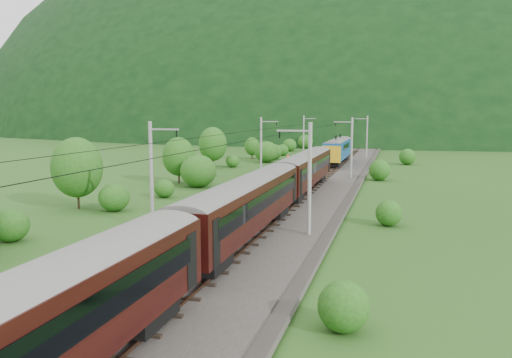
# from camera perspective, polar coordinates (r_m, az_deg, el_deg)

# --- Properties ---
(ground) EXTENTS (600.00, 600.00, 0.00)m
(ground) POSITION_cam_1_polar(r_m,az_deg,el_deg) (37.79, -3.31, -6.13)
(ground) COLOR #254E18
(ground) RESTS_ON ground
(railbed) EXTENTS (14.00, 220.00, 0.30)m
(railbed) POSITION_cam_1_polar(r_m,az_deg,el_deg) (47.09, 0.72, -3.17)
(railbed) COLOR #38332D
(railbed) RESTS_ON ground
(track_left) EXTENTS (2.40, 220.00, 0.27)m
(track_left) POSITION_cam_1_polar(r_m,az_deg,el_deg) (47.73, -2.06, -2.76)
(track_left) COLOR brown
(track_left) RESTS_ON railbed
(track_right) EXTENTS (2.40, 220.00, 0.27)m
(track_right) POSITION_cam_1_polar(r_m,az_deg,el_deg) (46.49, 3.58, -3.05)
(track_right) COLOR brown
(track_right) RESTS_ON railbed
(catenary_left) EXTENTS (2.54, 192.28, 8.00)m
(catenary_left) POSITION_cam_1_polar(r_m,az_deg,el_deg) (69.24, 0.64, 3.94)
(catenary_left) COLOR gray
(catenary_left) RESTS_ON railbed
(catenary_right) EXTENTS (2.54, 192.28, 8.00)m
(catenary_right) POSITION_cam_1_polar(r_m,az_deg,el_deg) (67.05, 10.80, 3.68)
(catenary_right) COLOR gray
(catenary_right) RESTS_ON railbed
(overhead_wires) EXTENTS (4.83, 198.00, 0.03)m
(overhead_wires) POSITION_cam_1_polar(r_m,az_deg,el_deg) (46.29, 0.74, 5.31)
(overhead_wires) COLOR black
(overhead_wires) RESTS_ON ground
(mountain_main) EXTENTS (504.00, 360.00, 244.00)m
(mountain_main) POSITION_cam_1_polar(r_m,az_deg,el_deg) (295.01, 13.70, 5.71)
(mountain_main) COLOR black
(mountain_main) RESTS_ON ground
(mountain_ridge) EXTENTS (336.00, 280.00, 132.00)m
(mountain_ridge) POSITION_cam_1_polar(r_m,az_deg,el_deg) (359.89, -5.58, 6.21)
(mountain_ridge) COLOR black
(mountain_ridge) RESTS_ON ground
(train) EXTENTS (2.84, 136.71, 4.94)m
(train) POSITION_cam_1_polar(r_m,az_deg,el_deg) (23.45, -9.23, -6.29)
(train) COLOR black
(train) RESTS_ON ground
(hazard_post_near) EXTENTS (0.18, 0.18, 1.68)m
(hazard_post_near) POSITION_cam_1_polar(r_m,az_deg,el_deg) (102.87, 8.85, 3.20)
(hazard_post_near) COLOR red
(hazard_post_near) RESTS_ON railbed
(hazard_post_far) EXTENTS (0.17, 0.17, 1.56)m
(hazard_post_far) POSITION_cam_1_polar(r_m,az_deg,el_deg) (66.15, 5.66, 0.75)
(hazard_post_far) COLOR red
(hazard_post_far) RESTS_ON railbed
(signal) EXTENTS (0.24, 0.24, 2.13)m
(signal) POSITION_cam_1_polar(r_m,az_deg,el_deg) (75.88, 3.67, 2.02)
(signal) COLOR black
(signal) RESTS_ON railbed
(vegetation_left) EXTENTS (11.00, 151.69, 6.71)m
(vegetation_left) POSITION_cam_1_polar(r_m,az_deg,el_deg) (59.15, -9.96, 1.20)
(vegetation_left) COLOR #204D14
(vegetation_left) RESTS_ON ground
(vegetation_right) EXTENTS (6.60, 99.80, 2.50)m
(vegetation_right) POSITION_cam_1_polar(r_m,az_deg,el_deg) (46.29, 15.34, -2.35)
(vegetation_right) COLOR #204D14
(vegetation_right) RESTS_ON ground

